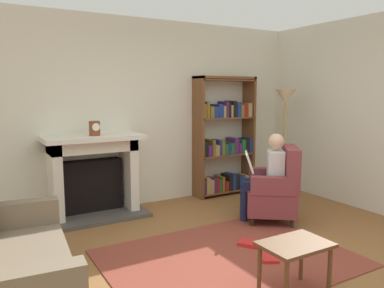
{
  "coord_description": "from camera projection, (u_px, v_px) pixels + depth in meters",
  "views": [
    {
      "loc": [
        -2.15,
        -2.66,
        1.67
      ],
      "look_at": [
        0.1,
        1.2,
        1.05
      ],
      "focal_mm": 35.7,
      "sensor_mm": 36.0,
      "label": 1
    }
  ],
  "objects": [
    {
      "name": "scattered_books",
      "position": [
        257.0,
        249.0,
        4.0
      ],
      "size": [
        0.31,
        0.65,
        0.04
      ],
      "color": "red",
      "rests_on": "area_rug"
    },
    {
      "name": "sofa_floral",
      "position": [
        15.0,
        269.0,
        2.91
      ],
      "size": [
        0.86,
        1.75,
        0.85
      ],
      "rotation": [
        0.0,
        0.0,
        1.49
      ],
      "color": "#746451",
      "rests_on": "ground"
    },
    {
      "name": "side_table",
      "position": [
        295.0,
        251.0,
        3.09
      ],
      "size": [
        0.56,
        0.39,
        0.46
      ],
      "color": "brown",
      "rests_on": "ground"
    },
    {
      "name": "bookshelf",
      "position": [
        225.0,
        140.0,
        6.14
      ],
      "size": [
        1.02,
        0.32,
        1.9
      ],
      "color": "brown",
      "rests_on": "ground"
    },
    {
      "name": "seated_reader",
      "position": [
        267.0,
        174.0,
        4.89
      ],
      "size": [
        0.59,
        0.56,
        1.14
      ],
      "rotation": [
        0.0,
        0.0,
        4.07
      ],
      "color": "silver",
      "rests_on": "ground"
    },
    {
      "name": "floor_lamp",
      "position": [
        285.0,
        106.0,
        5.86
      ],
      "size": [
        0.32,
        0.32,
        1.7
      ],
      "color": "#B7933F",
      "rests_on": "ground"
    },
    {
      "name": "mantel_clock",
      "position": [
        95.0,
        128.0,
        4.91
      ],
      "size": [
        0.14,
        0.14,
        0.19
      ],
      "color": "brown",
      "rests_on": "fireplace"
    },
    {
      "name": "armchair_reading",
      "position": [
        276.0,
        189.0,
        4.9
      ],
      "size": [
        0.88,
        0.88,
        0.97
      ],
      "rotation": [
        0.0,
        0.0,
        4.07
      ],
      "color": "#331E14",
      "rests_on": "ground"
    },
    {
      "name": "ground",
      "position": [
        247.0,
        271.0,
        3.58
      ],
      "size": [
        14.0,
        14.0,
        0.0
      ],
      "primitive_type": "plane",
      "color": "brown"
    },
    {
      "name": "back_wall",
      "position": [
        140.0,
        113.0,
        5.57
      ],
      "size": [
        5.6,
        0.1,
        2.7
      ],
      "primitive_type": "cube",
      "color": "silver",
      "rests_on": "ground"
    },
    {
      "name": "area_rug",
      "position": [
        228.0,
        258.0,
        3.83
      ],
      "size": [
        2.4,
        1.8,
        0.01
      ],
      "primitive_type": "cube",
      "color": "brown",
      "rests_on": "ground"
    },
    {
      "name": "fireplace",
      "position": [
        93.0,
        173.0,
        5.07
      ],
      "size": [
        1.31,
        0.64,
        1.1
      ],
      "color": "#4C4742",
      "rests_on": "ground"
    },
    {
      "name": "side_wall_right",
      "position": [
        335.0,
        112.0,
        5.78
      ],
      "size": [
        0.1,
        5.2,
        2.7
      ],
      "primitive_type": "cube",
      "color": "silver",
      "rests_on": "ground"
    }
  ]
}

